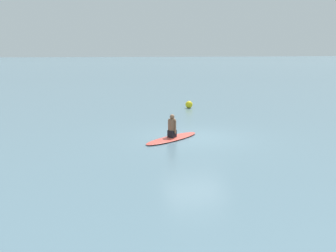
{
  "coord_description": "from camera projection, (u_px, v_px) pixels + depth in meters",
  "views": [
    {
      "loc": [
        -4.81,
        -15.43,
        3.55
      ],
      "look_at": [
        -1.19,
        -0.15,
        0.57
      ],
      "focal_mm": 42.92,
      "sensor_mm": 36.0,
      "label": 1
    }
  ],
  "objects": [
    {
      "name": "ground_plane",
      "position": [
        195.0,
        138.0,
        16.5
      ],
      "size": [
        400.0,
        400.0,
        0.0
      ],
      "primitive_type": "plane",
      "color": "slate"
    },
    {
      "name": "surfboard",
      "position": [
        172.0,
        138.0,
        16.2
      ],
      "size": [
        2.88,
        2.46,
        0.09
      ],
      "primitive_type": "ellipsoid",
      "rotation": [
        0.0,
        0.0,
        -2.49
      ],
      "color": "#D84C3F",
      "rests_on": "ground"
    },
    {
      "name": "person_paddler",
      "position": [
        172.0,
        127.0,
        16.11
      ],
      "size": [
        0.4,
        0.39,
        0.93
      ],
      "rotation": [
        0.0,
        0.0,
        -2.49
      ],
      "color": "black",
      "rests_on": "surfboard"
    },
    {
      "name": "buoy_marker",
      "position": [
        189.0,
        105.0,
        24.88
      ],
      "size": [
        0.45,
        0.45,
        0.45
      ],
      "primitive_type": "sphere",
      "color": "yellow",
      "rests_on": "ground"
    }
  ]
}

